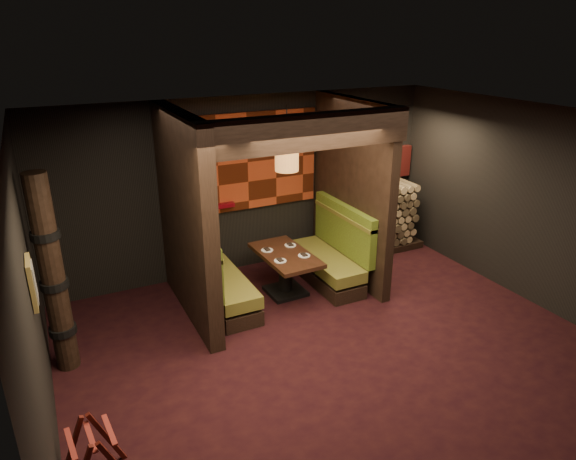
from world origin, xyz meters
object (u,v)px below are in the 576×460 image
at_px(booth_bench_left, 217,281).
at_px(pendant_lamp, 287,155).
at_px(firewood_stack, 376,218).
at_px(dining_table, 285,267).
at_px(luggage_rack, 94,456).
at_px(totem_column, 53,277).
at_px(booth_bench_right, 331,257).

bearing_deg(booth_bench_left, pendant_lamp, -6.80).
height_order(pendant_lamp, firewood_stack, pendant_lamp).
xyz_separation_m(booth_bench_left, dining_table, (1.05, -0.08, 0.03)).
xyz_separation_m(booth_bench_left, luggage_rack, (-2.01, -2.54, -0.06)).
bearing_deg(firewood_stack, totem_column, -166.81).
height_order(totem_column, firewood_stack, totem_column).
bearing_deg(firewood_stack, booth_bench_right, -152.65).
relative_size(booth_bench_left, dining_table, 1.25).
bearing_deg(dining_table, firewood_stack, 19.49).
distance_m(booth_bench_left, booth_bench_right, 1.89).
relative_size(booth_bench_right, luggage_rack, 2.37).
height_order(dining_table, luggage_rack, dining_table).
xyz_separation_m(booth_bench_right, totem_column, (-3.98, -0.55, 0.79)).
relative_size(pendant_lamp, firewood_stack, 0.52).
bearing_deg(pendant_lamp, dining_table, 90.00).
bearing_deg(totem_column, luggage_rack, -87.69).
relative_size(totem_column, firewood_stack, 1.39).
bearing_deg(pendant_lamp, luggage_rack, -141.79).
bearing_deg(pendant_lamp, booth_bench_right, 8.52).
bearing_deg(luggage_rack, pendant_lamp, 38.21).
xyz_separation_m(booth_bench_left, booth_bench_right, (1.89, 0.00, 0.00)).
bearing_deg(booth_bench_left, dining_table, -4.11).
relative_size(booth_bench_left, totem_column, 0.67).
bearing_deg(booth_bench_right, firewood_stack, 27.35).
distance_m(pendant_lamp, firewood_stack, 2.81).
height_order(booth_bench_right, luggage_rack, booth_bench_right).
distance_m(booth_bench_left, luggage_rack, 3.24).
bearing_deg(booth_bench_left, booth_bench_right, 0.00).
xyz_separation_m(booth_bench_right, firewood_stack, (1.35, 0.70, 0.21)).
distance_m(pendant_lamp, luggage_rack, 4.31).
xyz_separation_m(dining_table, luggage_rack, (-3.06, -2.46, -0.10)).
height_order(booth_bench_right, dining_table, booth_bench_right).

